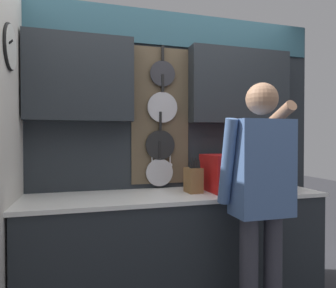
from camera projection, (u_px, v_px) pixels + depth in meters
base_cabinet_counter at (177, 251)px, 2.36m from camera, size 2.32×0.63×0.91m
back_wall_unit at (168, 121)px, 2.61m from camera, size 2.89×0.20×2.45m
microwave at (234, 172)px, 2.49m from camera, size 0.47×0.39×0.30m
knife_block at (193, 180)px, 2.39m from camera, size 0.12×0.16×0.28m
utensil_crock at (269, 179)px, 2.58m from camera, size 0.12×0.12×0.33m
person at (260, 188)px, 1.96m from camera, size 0.54×0.63×1.70m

